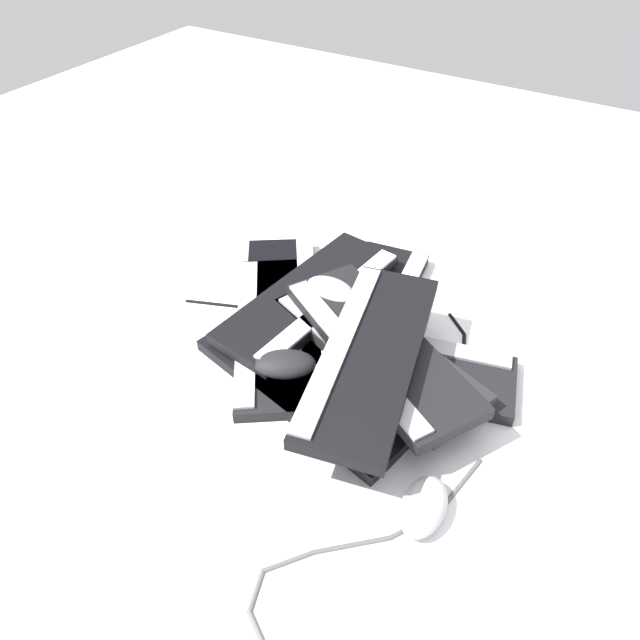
# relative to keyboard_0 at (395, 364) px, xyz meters

# --- Properties ---
(ground_plane) EXTENTS (3.20, 3.20, 0.00)m
(ground_plane) POSITION_rel_keyboard_0_xyz_m (-0.24, -0.06, -0.01)
(ground_plane) COLOR white
(keyboard_0) EXTENTS (0.46, 0.26, 0.03)m
(keyboard_0) POSITION_rel_keyboard_0_xyz_m (0.00, 0.00, 0.00)
(keyboard_0) COLOR black
(keyboard_0) RESTS_ON ground
(keyboard_1) EXTENTS (0.21, 0.46, 0.03)m
(keyboard_1) POSITION_rel_keyboard_0_xyz_m (-0.12, 0.12, 0.00)
(keyboard_1) COLOR black
(keyboard_1) RESTS_ON ground
(keyboard_2) EXTENTS (0.37, 0.45, 0.03)m
(keyboard_2) POSITION_rel_keyboard_0_xyz_m (-0.28, 0.04, 0.00)
(keyboard_2) COLOR black
(keyboard_2) RESTS_ON ground
(keyboard_3) EXTENTS (0.38, 0.45, 0.03)m
(keyboard_3) POSITION_rel_keyboard_0_xyz_m (-0.25, -0.04, 0.00)
(keyboard_3) COLOR black
(keyboard_3) RESTS_ON ground
(keyboard_4) EXTENTS (0.46, 0.24, 0.03)m
(keyboard_4) POSITION_rel_keyboard_0_xyz_m (-0.12, -0.12, 0.00)
(keyboard_4) COLOR black
(keyboard_4) RESTS_ON ground
(keyboard_5) EXTENTS (0.46, 0.30, 0.03)m
(keyboard_5) POSITION_rel_keyboard_0_xyz_m (-0.04, -0.01, 0.03)
(keyboard_5) COLOR #232326
(keyboard_5) RESTS_ON keyboard_0
(keyboard_6) EXTENTS (0.46, 0.35, 0.03)m
(keyboard_6) POSITION_rel_keyboard_0_xyz_m (-0.03, -0.03, 0.06)
(keyboard_6) COLOR black
(keyboard_6) RESTS_ON keyboard_5
(keyboard_7) EXTENTS (0.20, 0.46, 0.03)m
(keyboard_7) POSITION_rel_keyboard_0_xyz_m (-0.22, 0.06, 0.03)
(keyboard_7) COLOR black
(keyboard_7) RESTS_ON keyboard_2
(keyboard_8) EXTENTS (0.24, 0.46, 0.03)m
(keyboard_8) POSITION_rel_keyboard_0_xyz_m (-0.02, -0.08, 0.09)
(keyboard_8) COLOR black
(keyboard_8) RESTS_ON keyboard_6
(mouse_0) EXTENTS (0.13, 0.11, 0.04)m
(mouse_0) POSITION_rel_keyboard_0_xyz_m (-0.14, 0.13, 0.04)
(mouse_0) COLOR black
(mouse_0) RESTS_ON keyboard_1
(mouse_1) EXTENTS (0.13, 0.11, 0.04)m
(mouse_1) POSITION_rel_keyboard_0_xyz_m (-0.16, -0.13, 0.04)
(mouse_1) COLOR black
(mouse_1) RESTS_ON keyboard_4
(mouse_2) EXTENTS (0.11, 0.13, 0.04)m
(mouse_2) POSITION_rel_keyboard_0_xyz_m (-0.13, 0.11, 0.04)
(mouse_2) COLOR #4C4C51
(mouse_2) RESTS_ON keyboard_1
(mouse_3) EXTENTS (0.07, 0.11, 0.04)m
(mouse_3) POSITION_rel_keyboard_0_xyz_m (0.16, -0.25, 0.01)
(mouse_3) COLOR #B7B7BC
(mouse_3) RESTS_ON ground
(mouse_4) EXTENTS (0.12, 0.08, 0.04)m
(mouse_4) POSITION_rel_keyboard_0_xyz_m (-0.17, 0.06, 0.07)
(mouse_4) COLOR #B7B7BC
(mouse_4) RESTS_ON keyboard_7
(cable_0) EXTENTS (0.58, 0.26, 0.01)m
(cable_0) POSITION_rel_keyboard_0_xyz_m (-0.12, 0.04, -0.01)
(cable_0) COLOR black
(cable_0) RESTS_ON ground
(cable_1) EXTENTS (0.22, 0.45, 0.01)m
(cable_1) POSITION_rel_keyboard_0_xyz_m (0.12, -0.38, -0.01)
(cable_1) COLOR #59595B
(cable_1) RESTS_ON ground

